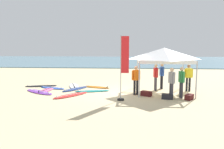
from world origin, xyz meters
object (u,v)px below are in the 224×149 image
object	(u,v)px
person_grey	(172,81)
person_blue	(162,74)
surfboard_blue	(53,88)
gear_bag_by_pole	(167,96)
surfboard_black	(41,86)
person_yellow	(188,76)
surfboard_orange	(97,87)
banner_flag	(123,71)
person_red	(156,75)
gear_bag_on_sand	(189,97)
surfboard_white	(74,86)
surfboard_pink	(47,90)
gear_bag_near_tent	(146,94)
surfboard_purple	(39,92)
person_orange	(136,78)
person_green	(181,80)
surfboard_navy	(75,89)
canopy_tent	(164,54)
surfboard_teal	(92,91)
surfboard_red	(71,95)

from	to	relation	value
person_grey	person_blue	distance (m)	3.04
surfboard_blue	gear_bag_by_pole	bearing A→B (deg)	-19.13
surfboard_black	person_yellow	distance (m)	10.14
surfboard_orange	person_grey	size ratio (longest dim) A/B	1.17
surfboard_orange	banner_flag	xyz separation A→B (m)	(1.90, -3.53, 1.54)
person_red	gear_bag_on_sand	bearing A→B (deg)	-56.81
surfboard_white	surfboard_pink	world-z (taller)	same
banner_flag	gear_bag_near_tent	world-z (taller)	banner_flag
surfboard_white	person_red	world-z (taller)	person_red
person_blue	surfboard_purple	bearing A→B (deg)	-166.45
person_orange	surfboard_pink	bearing A→B (deg)	171.44
surfboard_purple	person_grey	size ratio (longest dim) A/B	1.44
person_green	banner_flag	size ratio (longest dim) A/B	0.50
surfboard_orange	person_green	world-z (taller)	person_green
surfboard_black	person_blue	size ratio (longest dim) A/B	1.34
surfboard_white	surfboard_navy	xyz separation A→B (m)	(0.40, -1.08, 0.00)
surfboard_white	surfboard_blue	world-z (taller)	same
gear_bag_near_tent	canopy_tent	bearing A→B (deg)	45.96
canopy_tent	surfboard_teal	bearing A→B (deg)	-178.56
surfboard_black	banner_flag	bearing A→B (deg)	-31.74
person_blue	gear_bag_by_pole	xyz separation A→B (m)	(-0.11, -3.00, -0.85)
surfboard_white	banner_flag	distance (m)	5.53
surfboard_white	gear_bag_by_pole	distance (m)	6.94
surfboard_red	person_red	world-z (taller)	person_red
surfboard_blue	gear_bag_near_tent	distance (m)	6.47
surfboard_purple	person_green	size ratio (longest dim) A/B	1.44
surfboard_orange	surfboard_white	bearing A→B (deg)	168.91
surfboard_pink	surfboard_purple	size ratio (longest dim) A/B	0.96
surfboard_white	surfboard_black	xyz separation A→B (m)	(-2.34, -0.17, 0.00)
banner_flag	gear_bag_near_tent	size ratio (longest dim) A/B	5.67
surfboard_purple	person_yellow	bearing A→B (deg)	6.72
surfboard_orange	surfboard_teal	bearing A→B (deg)	-94.38
surfboard_blue	person_green	size ratio (longest dim) A/B	1.20
surfboard_purple	surfboard_blue	xyz separation A→B (m)	(0.35, 1.39, 0.00)
surfboard_purple	gear_bag_near_tent	size ratio (longest dim) A/B	4.09
person_blue	gear_bag_by_pole	world-z (taller)	person_blue
surfboard_white	surfboard_orange	distance (m)	1.78
surfboard_red	banner_flag	world-z (taller)	banner_flag
surfboard_black	surfboard_orange	bearing A→B (deg)	-2.43
person_orange	surfboard_orange	bearing A→B (deg)	140.72
gear_bag_by_pole	gear_bag_on_sand	size ratio (longest dim) A/B	1.00
canopy_tent	person_red	distance (m)	1.53
gear_bag_on_sand	gear_bag_by_pole	bearing A→B (deg)	178.39
surfboard_pink	surfboard_orange	distance (m)	3.37
surfboard_purple	person_grey	xyz separation A→B (m)	(7.82, -1.17, 0.95)
surfboard_teal	surfboard_navy	world-z (taller)	same
surfboard_white	surfboard_navy	distance (m)	1.15
surfboard_purple	person_blue	bearing A→B (deg)	13.55
surfboard_white	gear_bag_by_pole	size ratio (longest dim) A/B	4.04
canopy_tent	surfboard_white	xyz separation A→B (m)	(-6.07, 1.59, -2.35)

